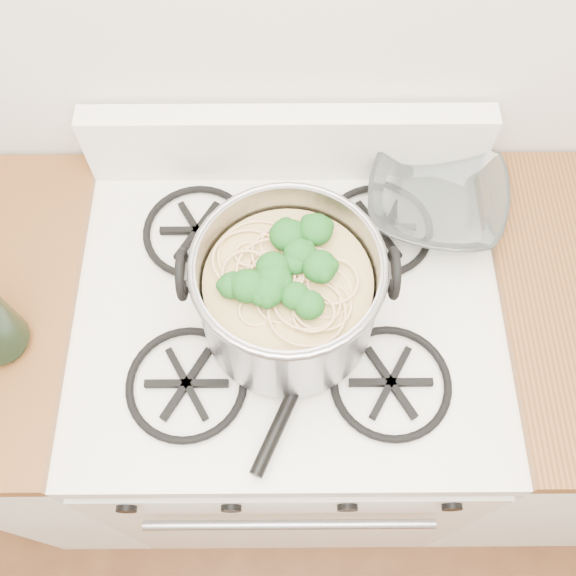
{
  "coord_description": "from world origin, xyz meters",
  "views": [
    {
      "loc": [
        -0.0,
        0.77,
        1.93
      ],
      "look_at": [
        -0.0,
        1.23,
        1.04
      ],
      "focal_mm": 40.0,
      "sensor_mm": 36.0,
      "label": 1
    }
  ],
  "objects_px": {
    "spatula": "(320,334)",
    "stock_pot": "(288,294)",
    "gas_range": "(288,389)",
    "glass_bowl": "(434,204)"
  },
  "relations": [
    {
      "from": "gas_range",
      "to": "stock_pot",
      "type": "height_order",
      "value": "stock_pot"
    },
    {
      "from": "glass_bowl",
      "to": "gas_range",
      "type": "bearing_deg",
      "value": -144.71
    },
    {
      "from": "spatula",
      "to": "glass_bowl",
      "type": "bearing_deg",
      "value": 74.23
    },
    {
      "from": "stock_pot",
      "to": "glass_bowl",
      "type": "height_order",
      "value": "stock_pot"
    },
    {
      "from": "gas_range",
      "to": "spatula",
      "type": "distance_m",
      "value": 0.51
    },
    {
      "from": "stock_pot",
      "to": "gas_range",
      "type": "bearing_deg",
      "value": 89.1
    },
    {
      "from": "gas_range",
      "to": "spatula",
      "type": "relative_size",
      "value": 2.98
    },
    {
      "from": "spatula",
      "to": "glass_bowl",
      "type": "relative_size",
      "value": 3.04
    },
    {
      "from": "stock_pot",
      "to": "glass_bowl",
      "type": "bearing_deg",
      "value": 39.59
    },
    {
      "from": "spatula",
      "to": "stock_pot",
      "type": "bearing_deg",
      "value": 171.32
    }
  ]
}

